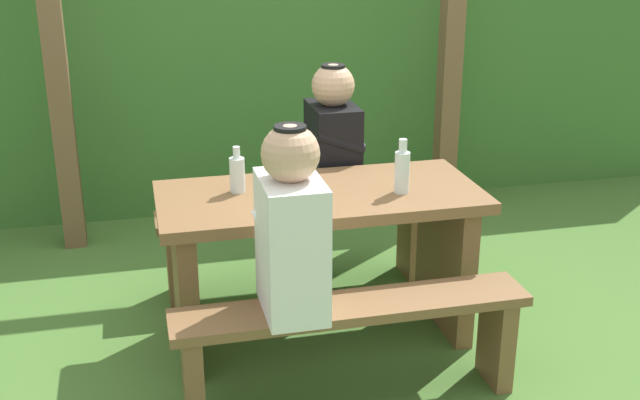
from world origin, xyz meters
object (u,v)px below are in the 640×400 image
person_black_coat (333,142)px  picnic_table (320,239)px  cell_phone (316,192)px  bottle_right (402,170)px  bench_far (296,230)px  bottle_left (237,174)px  bench_near (352,331)px  person_white_shirt (291,228)px  drinking_glass (282,179)px

person_black_coat → picnic_table: bearing=-110.1°
cell_phone → bottle_right: bearing=-6.3°
bench_far → bottle_left: size_ratio=6.88×
bench_near → bottle_left: 0.85m
bottle_left → bottle_right: bearing=-14.1°
person_black_coat → bottle_right: person_black_coat is taller
person_white_shirt → cell_phone: 0.56m
person_white_shirt → bottle_right: (0.57, 0.44, 0.04)m
picnic_table → bottle_right: bottle_right is taller
picnic_table → person_black_coat: bearing=69.9°
bench_far → person_white_shirt: size_ratio=1.95×
person_white_shirt → bottle_right: person_white_shirt is taller
person_white_shirt → bottle_left: (-0.11, 0.61, 0.02)m
bench_far → drinking_glass: 0.65m
person_white_shirt → drinking_glass: 0.61m
person_black_coat → cell_phone: 0.58m
person_white_shirt → drinking_glass: bearing=82.3°
bottle_left → cell_phone: bearing=-16.5°
bottle_right → cell_phone: (-0.36, 0.07, -0.10)m
drinking_glass → bottle_right: (0.49, -0.17, 0.05)m
picnic_table → bench_near: bearing=-90.0°
picnic_table → drinking_glass: size_ratio=15.14×
picnic_table → person_black_coat: (0.19, 0.53, 0.29)m
bottle_right → bench_near: bearing=-127.7°
bench_far → cell_phone: size_ratio=10.00×
person_white_shirt → drinking_glass: size_ratio=7.78×
bench_far → drinking_glass: (-0.15, -0.45, 0.44)m
bench_near → drinking_glass: (-0.15, 0.61, 0.44)m
bottle_left → bottle_right: size_ratio=0.85×
bench_far → bottle_right: (0.34, -0.62, 0.49)m
person_black_coat → drinking_glass: 0.56m
bench_far → bottle_right: bottle_right is taller
cell_phone → bottle_left: bearing=168.9°
person_white_shirt → person_black_coat: (0.43, 1.05, 0.00)m
person_white_shirt → bottle_left: size_ratio=3.53×
person_black_coat → bottle_left: (-0.54, -0.44, 0.02)m
person_black_coat → cell_phone: size_ratio=5.14×
person_black_coat → bottle_left: size_ratio=3.53×
bench_far → person_white_shirt: bearing=-102.5°
person_black_coat → cell_phone: person_black_coat is taller
bottle_right → person_white_shirt: bearing=-142.8°
person_black_coat → bench_near: bearing=-100.3°
person_white_shirt → person_black_coat: same height
bench_near → person_black_coat: bearing=79.7°
bench_far → person_white_shirt: 1.17m
picnic_table → cell_phone: bearing=-143.5°
bottle_left → drinking_glass: bearing=-1.0°
bench_far → bottle_left: (-0.35, -0.45, 0.48)m
picnic_table → bench_near: (0.00, -0.53, -0.17)m
bottle_left → cell_phone: 0.35m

